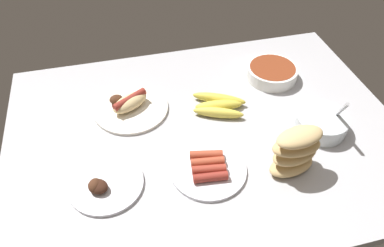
{
  "coord_description": "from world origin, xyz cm",
  "views": [
    {
      "loc": [
        -23.48,
        -76.71,
        80.7
      ],
      "look_at": [
        -4.08,
        1.06,
        3.0
      ],
      "focal_mm": 34.73,
      "sensor_mm": 36.0,
      "label": 1
    }
  ],
  "objects_px": {
    "banana_bunch": "(219,105)",
    "plate_sausages": "(208,168)",
    "bowl_coleslaw": "(321,122)",
    "bowl_chili": "(272,72)",
    "plate_hotdog_assembled": "(130,105)",
    "bread_stack": "(295,151)",
    "plate_grilled_meat": "(104,184)"
  },
  "relations": [
    {
      "from": "plate_sausages",
      "to": "plate_hotdog_assembled",
      "type": "bearing_deg",
      "value": 120.03
    },
    {
      "from": "plate_sausages",
      "to": "plate_grilled_meat",
      "type": "bearing_deg",
      "value": 176.92
    },
    {
      "from": "plate_hotdog_assembled",
      "to": "bowl_chili",
      "type": "relative_size",
      "value": 1.35
    },
    {
      "from": "bread_stack",
      "to": "bowl_chili",
      "type": "bearing_deg",
      "value": 74.81
    },
    {
      "from": "plate_hotdog_assembled",
      "to": "bread_stack",
      "type": "distance_m",
      "value": 0.54
    },
    {
      "from": "bowl_coleslaw",
      "to": "banana_bunch",
      "type": "bearing_deg",
      "value": 149.18
    },
    {
      "from": "bowl_coleslaw",
      "to": "bowl_chili",
      "type": "relative_size",
      "value": 0.89
    },
    {
      "from": "bowl_chili",
      "to": "banana_bunch",
      "type": "bearing_deg",
      "value": -153.5
    },
    {
      "from": "banana_bunch",
      "to": "bowl_chili",
      "type": "xyz_separation_m",
      "value": [
        0.23,
        0.12,
        0.01
      ]
    },
    {
      "from": "bowl_coleslaw",
      "to": "bowl_chili",
      "type": "height_order",
      "value": "bowl_coleslaw"
    },
    {
      "from": "banana_bunch",
      "to": "plate_sausages",
      "type": "height_order",
      "value": "same"
    },
    {
      "from": "bread_stack",
      "to": "bowl_chili",
      "type": "xyz_separation_m",
      "value": [
        0.11,
        0.4,
        -0.05
      ]
    },
    {
      "from": "banana_bunch",
      "to": "plate_hotdog_assembled",
      "type": "xyz_separation_m",
      "value": [
        -0.28,
        0.07,
        0.0
      ]
    },
    {
      "from": "bowl_coleslaw",
      "to": "bowl_chili",
      "type": "distance_m",
      "value": 0.28
    },
    {
      "from": "bread_stack",
      "to": "bowl_chili",
      "type": "height_order",
      "value": "bread_stack"
    },
    {
      "from": "banana_bunch",
      "to": "plate_sausages",
      "type": "bearing_deg",
      "value": -113.3
    },
    {
      "from": "bowl_coleslaw",
      "to": "plate_sausages",
      "type": "relative_size",
      "value": 0.74
    },
    {
      "from": "banana_bunch",
      "to": "plate_grilled_meat",
      "type": "xyz_separation_m",
      "value": [
        -0.38,
        -0.22,
        -0.01
      ]
    },
    {
      "from": "bowl_chili",
      "to": "plate_hotdog_assembled",
      "type": "bearing_deg",
      "value": -174.64
    },
    {
      "from": "plate_hotdog_assembled",
      "to": "plate_sausages",
      "type": "xyz_separation_m",
      "value": [
        0.18,
        -0.3,
        -0.01
      ]
    },
    {
      "from": "plate_grilled_meat",
      "to": "plate_sausages",
      "type": "distance_m",
      "value": 0.28
    },
    {
      "from": "banana_bunch",
      "to": "bread_stack",
      "type": "bearing_deg",
      "value": -66.61
    },
    {
      "from": "plate_grilled_meat",
      "to": "bread_stack",
      "type": "relative_size",
      "value": 1.34
    },
    {
      "from": "plate_hotdog_assembled",
      "to": "plate_grilled_meat",
      "type": "distance_m",
      "value": 0.31
    },
    {
      "from": "bowl_coleslaw",
      "to": "bread_stack",
      "type": "bearing_deg",
      "value": -141.37
    },
    {
      "from": "bowl_coleslaw",
      "to": "bowl_chili",
      "type": "bearing_deg",
      "value": 98.69
    },
    {
      "from": "bowl_chili",
      "to": "plate_grilled_meat",
      "type": "bearing_deg",
      "value": -151.28
    },
    {
      "from": "plate_sausages",
      "to": "bread_stack",
      "type": "distance_m",
      "value": 0.24
    },
    {
      "from": "banana_bunch",
      "to": "bread_stack",
      "type": "xyz_separation_m",
      "value": [
        0.12,
        -0.28,
        0.05
      ]
    },
    {
      "from": "banana_bunch",
      "to": "plate_hotdog_assembled",
      "type": "bearing_deg",
      "value": 166.36
    },
    {
      "from": "plate_grilled_meat",
      "to": "banana_bunch",
      "type": "bearing_deg",
      "value": 30.01
    },
    {
      "from": "bread_stack",
      "to": "plate_grilled_meat",
      "type": "bearing_deg",
      "value": 173.0
    }
  ]
}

